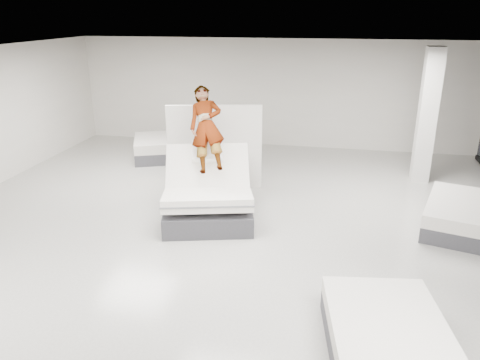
{
  "coord_description": "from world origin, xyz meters",
  "views": [
    {
      "loc": [
        1.86,
        -7.03,
        3.96
      ],
      "look_at": [
        0.22,
        0.93,
        1.0
      ],
      "focal_mm": 35.0,
      "sensor_mm": 36.0,
      "label": 1
    }
  ],
  "objects_px": {
    "divider_panel": "(215,148)",
    "hero_bed": "(208,196)",
    "remote": "(218,161)",
    "person": "(207,144)",
    "flat_bed_left_far": "(173,147)",
    "column": "(427,116)",
    "flat_bed_right_far": "(469,217)",
    "flat_bed_right_near": "(385,335)"
  },
  "relations": [
    {
      "from": "hero_bed",
      "to": "remote",
      "type": "distance_m",
      "value": 0.78
    },
    {
      "from": "person",
      "to": "flat_bed_right_far",
      "type": "bearing_deg",
      "value": -14.4
    },
    {
      "from": "hero_bed",
      "to": "flat_bed_left_far",
      "type": "distance_m",
      "value": 4.29
    },
    {
      "from": "remote",
      "to": "person",
      "type": "bearing_deg",
      "value": 122.15
    },
    {
      "from": "divider_panel",
      "to": "flat_bed_left_far",
      "type": "xyz_separation_m",
      "value": [
        -1.78,
        2.15,
        -0.69
      ]
    },
    {
      "from": "remote",
      "to": "divider_panel",
      "type": "distance_m",
      "value": 1.66
    },
    {
      "from": "divider_panel",
      "to": "flat_bed_right_near",
      "type": "distance_m",
      "value": 6.2
    },
    {
      "from": "flat_bed_right_near",
      "to": "divider_panel",
      "type": "bearing_deg",
      "value": 124.05
    },
    {
      "from": "flat_bed_right_far",
      "to": "flat_bed_left_far",
      "type": "bearing_deg",
      "value": 154.37
    },
    {
      "from": "column",
      "to": "flat_bed_right_near",
      "type": "bearing_deg",
      "value": -101.6
    },
    {
      "from": "divider_panel",
      "to": "column",
      "type": "height_order",
      "value": "column"
    },
    {
      "from": "remote",
      "to": "flat_bed_left_far",
      "type": "xyz_separation_m",
      "value": [
        -2.27,
        3.72,
        -0.89
      ]
    },
    {
      "from": "hero_bed",
      "to": "flat_bed_right_near",
      "type": "xyz_separation_m",
      "value": [
        3.17,
        -3.48,
        -0.18
      ]
    },
    {
      "from": "person",
      "to": "divider_panel",
      "type": "bearing_deg",
      "value": 83.11
    },
    {
      "from": "flat_bed_right_far",
      "to": "flat_bed_left_far",
      "type": "distance_m",
      "value": 7.83
    },
    {
      "from": "hero_bed",
      "to": "person",
      "type": "height_order",
      "value": "person"
    },
    {
      "from": "hero_bed",
      "to": "person",
      "type": "xyz_separation_m",
      "value": [
        -0.09,
        0.33,
        0.99
      ]
    },
    {
      "from": "remote",
      "to": "flat_bed_right_near",
      "type": "distance_m",
      "value": 4.69
    },
    {
      "from": "hero_bed",
      "to": "flat_bed_left_far",
      "type": "xyz_separation_m",
      "value": [
        -2.05,
        3.77,
        -0.14
      ]
    },
    {
      "from": "divider_panel",
      "to": "column",
      "type": "relative_size",
      "value": 0.68
    },
    {
      "from": "divider_panel",
      "to": "flat_bed_right_near",
      "type": "xyz_separation_m",
      "value": [
        3.45,
        -5.1,
        -0.74
      ]
    },
    {
      "from": "person",
      "to": "flat_bed_right_near",
      "type": "height_order",
      "value": "person"
    },
    {
      "from": "divider_panel",
      "to": "flat_bed_left_far",
      "type": "relative_size",
      "value": 0.84
    },
    {
      "from": "hero_bed",
      "to": "flat_bed_left_far",
      "type": "relative_size",
      "value": 1.01
    },
    {
      "from": "remote",
      "to": "divider_panel",
      "type": "xyz_separation_m",
      "value": [
        -0.49,
        1.58,
        -0.2
      ]
    },
    {
      "from": "flat_bed_left_far",
      "to": "flat_bed_right_far",
      "type": "bearing_deg",
      "value": -25.63
    },
    {
      "from": "person",
      "to": "remote",
      "type": "distance_m",
      "value": 0.48
    },
    {
      "from": "divider_panel",
      "to": "person",
      "type": "bearing_deg",
      "value": -95.07
    },
    {
      "from": "remote",
      "to": "hero_bed",
      "type": "bearing_deg",
      "value": 177.25
    },
    {
      "from": "flat_bed_left_far",
      "to": "column",
      "type": "distance_m",
      "value": 6.74
    },
    {
      "from": "hero_bed",
      "to": "flat_bed_right_far",
      "type": "height_order",
      "value": "hero_bed"
    },
    {
      "from": "remote",
      "to": "flat_bed_left_far",
      "type": "height_order",
      "value": "remote"
    },
    {
      "from": "divider_panel",
      "to": "remote",
      "type": "bearing_deg",
      "value": -85.98
    },
    {
      "from": "remote",
      "to": "column",
      "type": "relative_size",
      "value": 0.04
    },
    {
      "from": "divider_panel",
      "to": "hero_bed",
      "type": "bearing_deg",
      "value": -93.65
    },
    {
      "from": "flat_bed_left_far",
      "to": "remote",
      "type": "bearing_deg",
      "value": -58.64
    },
    {
      "from": "flat_bed_right_far",
      "to": "flat_bed_left_far",
      "type": "relative_size",
      "value": 0.9
    },
    {
      "from": "remote",
      "to": "flat_bed_right_far",
      "type": "xyz_separation_m",
      "value": [
        4.8,
        0.33,
        -0.91
      ]
    },
    {
      "from": "flat_bed_right_near",
      "to": "flat_bed_left_far",
      "type": "relative_size",
      "value": 0.77
    },
    {
      "from": "flat_bed_left_far",
      "to": "divider_panel",
      "type": "bearing_deg",
      "value": -50.3
    },
    {
      "from": "flat_bed_right_far",
      "to": "flat_bed_right_near",
      "type": "bearing_deg",
      "value": -115.48
    },
    {
      "from": "person",
      "to": "remote",
      "type": "xyz_separation_m",
      "value": [
        0.3,
        -0.28,
        -0.24
      ]
    }
  ]
}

